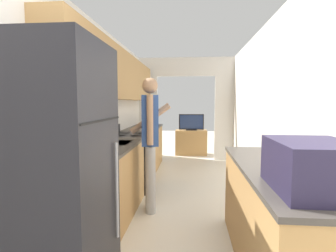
% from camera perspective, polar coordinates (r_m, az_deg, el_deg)
% --- Properties ---
extents(wall_left, '(0.38, 7.90, 2.50)m').
position_cam_1_polar(wall_left, '(3.78, -14.27, 6.51)').
color(wall_left, white).
rests_on(wall_left, ground_plane).
extents(wall_right, '(0.06, 7.90, 2.50)m').
position_cam_1_polar(wall_right, '(3.27, 23.71, 1.87)').
color(wall_right, white).
rests_on(wall_right, ground_plane).
extents(wall_far_with_doorway, '(2.72, 0.06, 2.50)m').
position_cam_1_polar(wall_far_with_doorway, '(6.48, 3.87, 5.20)').
color(wall_far_with_doorway, white).
rests_on(wall_far_with_doorway, ground_plane).
extents(counter_left, '(0.62, 4.26, 0.89)m').
position_cam_1_polar(counter_left, '(4.34, -8.46, -7.74)').
color(counter_left, '#B2844C').
rests_on(counter_left, ground_plane).
extents(counter_right, '(0.62, 1.91, 0.89)m').
position_cam_1_polar(counter_right, '(2.46, 22.69, -18.41)').
color(counter_right, '#B2844C').
rests_on(counter_right, ground_plane).
extents(refrigerator, '(0.77, 0.72, 1.80)m').
position_cam_1_polar(refrigerator, '(1.95, -24.34, -10.54)').
color(refrigerator, black).
rests_on(refrigerator, ground_plane).
extents(range_oven, '(0.66, 0.72, 1.03)m').
position_cam_1_polar(range_oven, '(4.40, -8.16, -7.49)').
color(range_oven, black).
rests_on(range_oven, ground_plane).
extents(person, '(0.55, 0.41, 1.72)m').
position_cam_1_polar(person, '(3.37, -3.87, -3.07)').
color(person, '#9E9E9E').
rests_on(person, ground_plane).
extents(suitcase, '(0.44, 0.60, 0.30)m').
position_cam_1_polar(suitcase, '(1.77, 28.97, -7.64)').
color(suitcase, '#231E38').
rests_on(suitcase, counter_right).
extents(tv_cabinet, '(0.84, 0.42, 0.67)m').
position_cam_1_polar(tv_cabinet, '(7.14, 5.07, -3.56)').
color(tv_cabinet, '#B2844C').
rests_on(tv_cabinet, ground_plane).
extents(television, '(0.66, 0.16, 0.43)m').
position_cam_1_polar(television, '(7.04, 5.10, 0.78)').
color(television, black).
rests_on(television, tv_cabinet).
extents(knife, '(0.16, 0.29, 0.02)m').
position_cam_1_polar(knife, '(4.94, -6.73, -0.82)').
color(knife, '#B7B7BC').
rests_on(knife, counter_left).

